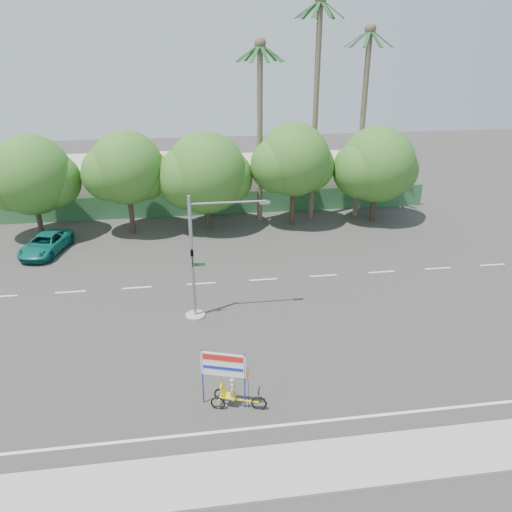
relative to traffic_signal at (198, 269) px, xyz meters
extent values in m
plane|color=#33302D|center=(2.20, -3.98, -2.92)|extent=(120.00, 120.00, 0.00)
cube|color=gray|center=(2.20, -11.48, -2.86)|extent=(50.00, 2.40, 0.12)
cube|color=#336B3D|center=(2.20, 17.52, -1.92)|extent=(38.00, 0.08, 2.00)
cube|color=beige|center=(-7.80, 22.02, -0.92)|extent=(12.00, 8.00, 4.00)
cube|color=beige|center=(10.20, 22.02, -1.12)|extent=(14.00, 8.00, 3.60)
cylinder|color=#473828|center=(-11.80, 14.02, -1.16)|extent=(0.40, 0.40, 3.52)
sphere|color=#2B5E1B|center=(-11.80, 14.02, 2.04)|extent=(6.00, 6.00, 6.00)
sphere|color=#2B5E1B|center=(-10.45, 14.32, 1.48)|extent=(4.32, 4.32, 4.32)
sphere|color=#2B5E1B|center=(-13.15, 13.77, 1.72)|extent=(4.56, 4.56, 4.56)
cylinder|color=#473828|center=(-4.80, 14.02, -1.05)|extent=(0.40, 0.40, 3.74)
sphere|color=#2B5E1B|center=(-4.80, 14.02, 2.35)|extent=(5.60, 5.60, 5.60)
sphere|color=#2B5E1B|center=(-3.54, 14.32, 1.76)|extent=(4.03, 4.03, 4.03)
sphere|color=#2B5E1B|center=(-6.06, 13.77, 2.01)|extent=(4.26, 4.26, 4.26)
cylinder|color=#473828|center=(1.20, 14.02, -1.27)|extent=(0.40, 0.40, 3.30)
sphere|color=#2B5E1B|center=(1.20, 14.02, 1.73)|extent=(6.40, 6.40, 6.40)
sphere|color=#2B5E1B|center=(2.64, 14.32, 1.21)|extent=(4.61, 4.61, 4.61)
sphere|color=#2B5E1B|center=(-0.24, 13.77, 1.43)|extent=(4.86, 4.86, 4.86)
cylinder|color=#473828|center=(8.20, 14.02, -0.98)|extent=(0.40, 0.40, 3.87)
sphere|color=#2B5E1B|center=(8.20, 14.02, 2.54)|extent=(5.80, 5.80, 5.80)
sphere|color=#2B5E1B|center=(9.50, 14.32, 1.92)|extent=(4.18, 4.18, 4.18)
sphere|color=#2B5E1B|center=(6.89, 13.77, 2.19)|extent=(4.41, 4.41, 4.41)
cylinder|color=#473828|center=(15.20, 14.02, -1.20)|extent=(0.40, 0.40, 3.43)
sphere|color=#2B5E1B|center=(15.20, 14.02, 1.92)|extent=(6.20, 6.20, 6.20)
sphere|color=#2B5E1B|center=(16.59, 14.32, 1.37)|extent=(4.46, 4.46, 4.46)
sphere|color=#2B5E1B|center=(13.80, 13.77, 1.61)|extent=(4.71, 4.71, 4.71)
cylinder|color=#70604C|center=(10.20, 15.52, 5.58)|extent=(0.44, 0.44, 17.00)
cube|color=#1C4C21|center=(11.14, 15.52, 13.42)|extent=(1.91, 0.28, 1.36)
cube|color=#1C4C21|center=(10.92, 16.12, 13.42)|extent=(1.65, 1.44, 1.36)
cube|color=#1C4C21|center=(10.36, 16.44, 13.42)|extent=(0.61, 1.93, 1.36)
cube|color=#1C4C21|center=(9.73, 16.33, 13.42)|extent=(1.20, 1.80, 1.36)
cube|color=#1C4C21|center=(9.31, 15.84, 13.42)|extent=(1.89, 0.92, 1.36)
cube|color=#1C4C21|center=(9.31, 15.19, 13.42)|extent=(1.89, 0.92, 1.36)
cube|color=#1C4C21|center=(9.73, 14.70, 13.42)|extent=(1.20, 1.80, 1.36)
cube|color=#1C4C21|center=(10.36, 14.59, 13.42)|extent=(0.61, 1.93, 1.36)
cube|color=#1C4C21|center=(10.92, 14.91, 13.42)|extent=(1.65, 1.44, 1.36)
cylinder|color=#70604C|center=(14.20, 15.52, 4.58)|extent=(0.44, 0.44, 15.00)
sphere|color=#70604C|center=(14.20, 15.52, 12.08)|extent=(0.90, 0.90, 0.90)
cube|color=#1C4C21|center=(15.14, 15.52, 11.42)|extent=(1.91, 0.28, 1.36)
cube|color=#1C4C21|center=(14.92, 16.12, 11.42)|extent=(1.65, 1.44, 1.36)
cube|color=#1C4C21|center=(14.36, 16.44, 11.42)|extent=(0.61, 1.93, 1.36)
cube|color=#1C4C21|center=(13.73, 16.33, 11.42)|extent=(1.20, 1.80, 1.36)
cube|color=#1C4C21|center=(13.31, 15.84, 11.42)|extent=(1.89, 0.92, 1.36)
cube|color=#1C4C21|center=(13.31, 15.19, 11.42)|extent=(1.89, 0.92, 1.36)
cube|color=#1C4C21|center=(13.73, 14.70, 11.42)|extent=(1.20, 1.80, 1.36)
cube|color=#1C4C21|center=(14.36, 14.59, 11.42)|extent=(0.61, 1.93, 1.36)
cube|color=#1C4C21|center=(14.92, 14.91, 11.42)|extent=(1.65, 1.44, 1.36)
cylinder|color=#70604C|center=(5.70, 15.52, 4.08)|extent=(0.44, 0.44, 14.00)
sphere|color=#70604C|center=(5.70, 15.52, 11.08)|extent=(0.90, 0.90, 0.90)
cube|color=#1C4C21|center=(6.64, 15.52, 10.42)|extent=(1.91, 0.28, 1.36)
cube|color=#1C4C21|center=(6.42, 16.12, 10.42)|extent=(1.65, 1.44, 1.36)
cube|color=#1C4C21|center=(5.86, 16.44, 10.42)|extent=(0.61, 1.93, 1.36)
cube|color=#1C4C21|center=(5.23, 16.33, 10.42)|extent=(1.20, 1.80, 1.36)
cube|color=#1C4C21|center=(4.81, 15.84, 10.42)|extent=(1.89, 0.92, 1.36)
cube|color=#1C4C21|center=(4.81, 15.19, 10.42)|extent=(1.89, 0.92, 1.36)
cube|color=#1C4C21|center=(5.23, 14.70, 10.42)|extent=(1.20, 1.80, 1.36)
cube|color=#1C4C21|center=(5.86, 14.59, 10.42)|extent=(0.61, 1.93, 1.36)
cube|color=#1C4C21|center=(6.42, 14.91, 10.42)|extent=(1.65, 1.44, 1.36)
cylinder|color=gray|center=(-0.30, 0.02, -2.87)|extent=(1.10, 1.10, 0.10)
cylinder|color=gray|center=(-0.30, 0.02, 0.58)|extent=(0.18, 0.18, 7.00)
cylinder|color=gray|center=(1.70, 0.02, 3.63)|extent=(4.00, 0.10, 0.10)
cube|color=gray|center=(3.60, 0.02, 3.53)|extent=(0.55, 0.20, 0.12)
imported|color=black|center=(-0.30, -0.20, 0.68)|extent=(0.16, 0.20, 1.00)
cube|color=#14662D|center=(0.05, 0.02, 0.23)|extent=(0.70, 0.04, 0.18)
torus|color=black|center=(2.09, -8.09, -2.62)|extent=(0.66, 0.29, 0.67)
torus|color=black|center=(0.57, -7.29, -2.64)|extent=(0.62, 0.27, 0.63)
torus|color=black|center=(0.39, -7.82, -2.64)|extent=(0.62, 0.27, 0.63)
cube|color=yellow|center=(1.28, -7.82, -2.56)|extent=(1.62, 0.59, 0.06)
cube|color=yellow|center=(0.48, -7.55, -2.62)|extent=(0.25, 0.59, 0.05)
cube|color=yellow|center=(0.91, -7.70, -2.42)|extent=(0.60, 0.55, 0.06)
cube|color=yellow|center=(0.65, -7.61, -2.14)|extent=(0.35, 0.47, 0.54)
cylinder|color=black|center=(2.09, -8.09, -2.22)|extent=(0.04, 0.04, 0.55)
cube|color=black|center=(2.09, -8.09, -1.95)|extent=(0.18, 0.44, 0.04)
imported|color=#CCB284|center=(1.05, -7.74, -2.04)|extent=(0.37, 0.45, 1.08)
cylinder|color=#1929BB|center=(-0.18, -7.33, -1.58)|extent=(0.07, 0.07, 2.69)
cylinder|color=#1929BB|center=(1.52, -7.90, -1.58)|extent=(0.07, 0.07, 2.69)
cube|color=white|center=(0.67, -7.62, -0.88)|extent=(1.81, 0.65, 1.10)
cube|color=red|center=(0.66, -7.65, -0.53)|extent=(1.61, 0.55, 0.26)
cube|color=#1929BB|center=(0.66, -7.65, -1.03)|extent=(1.61, 0.55, 0.14)
cylinder|color=black|center=(1.66, -7.95, -1.87)|extent=(0.03, 0.03, 2.09)
cube|color=red|center=(1.33, -7.84, -1.23)|extent=(0.84, 0.30, 0.65)
imported|color=#0E685E|center=(-10.67, 10.62, -2.22)|extent=(3.48, 5.45, 1.40)
camera|label=1|loc=(-0.42, -24.52, 11.33)|focal=35.00mm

